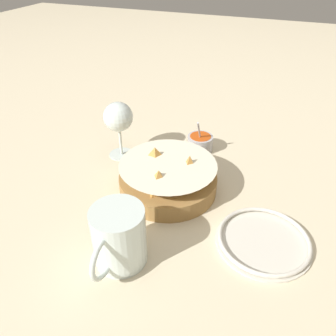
{
  "coord_description": "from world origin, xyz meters",
  "views": [
    {
      "loc": [
        0.56,
        0.17,
        0.47
      ],
      "look_at": [
        0.01,
        -0.04,
        0.06
      ],
      "focal_mm": 35.0,
      "sensor_mm": 36.0,
      "label": 1
    }
  ],
  "objects": [
    {
      "name": "ground_plane",
      "position": [
        0.0,
        0.0,
        0.0
      ],
      "size": [
        4.0,
        4.0,
        0.0
      ],
      "primitive_type": "plane",
      "color": "beige"
    },
    {
      "name": "side_plate",
      "position": [
        0.1,
        0.19,
        0.01
      ],
      "size": [
        0.18,
        0.18,
        0.01
      ],
      "color": "silver",
      "rests_on": "ground_plane"
    },
    {
      "name": "beer_mug",
      "position": [
        0.23,
        -0.04,
        0.05
      ],
      "size": [
        0.13,
        0.09,
        0.11
      ],
      "color": "silver",
      "rests_on": "ground_plane"
    },
    {
      "name": "wine_glass",
      "position": [
        -0.08,
        -0.2,
        0.1
      ],
      "size": [
        0.07,
        0.07,
        0.15
      ],
      "color": "silver",
      "rests_on": "ground_plane"
    },
    {
      "name": "food_basket",
      "position": [
        0.01,
        -0.04,
        0.03
      ],
      "size": [
        0.22,
        0.22,
        0.09
      ],
      "color": "olive",
      "rests_on": "ground_plane"
    },
    {
      "name": "sauce_cup",
      "position": [
        -0.17,
        -0.02,
        0.02
      ],
      "size": [
        0.07,
        0.07,
        0.1
      ],
      "color": "#B7B7BC",
      "rests_on": "ground_plane"
    }
  ]
}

